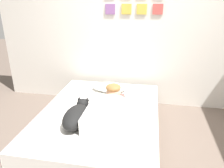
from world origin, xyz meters
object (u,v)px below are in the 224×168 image
(bed, at_px, (100,124))
(pillow, at_px, (110,87))
(coffee_cup, at_px, (122,97))
(cell_phone, at_px, (95,112))
(person_lying, at_px, (108,108))
(dog, at_px, (77,115))

(bed, xyz_separation_m, pillow, (-0.00, 0.64, 0.25))
(coffee_cup, distance_m, cell_phone, 0.50)
(bed, xyz_separation_m, person_lying, (0.13, -0.11, 0.30))
(bed, bearing_deg, cell_phone, -127.69)
(dog, bearing_deg, pillow, 79.47)
(bed, height_order, person_lying, person_lying)
(person_lying, xyz_separation_m, cell_phone, (-0.18, 0.05, -0.10))
(dog, bearing_deg, cell_phone, 63.48)
(person_lying, height_order, dog, person_lying)
(bed, relative_size, coffee_cup, 15.81)
(pillow, distance_m, person_lying, 0.77)
(coffee_cup, bearing_deg, pillow, 128.16)
(coffee_cup, bearing_deg, dog, -120.51)
(pillow, bearing_deg, cell_phone, -93.81)
(bed, height_order, coffee_cup, coffee_cup)
(person_lying, height_order, cell_phone, person_lying)
(bed, relative_size, cell_phone, 14.12)
(pillow, bearing_deg, dog, -100.53)
(pillow, height_order, dog, dog)
(dog, distance_m, coffee_cup, 0.80)
(person_lying, bearing_deg, pillow, 99.62)
(pillow, distance_m, cell_phone, 0.71)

